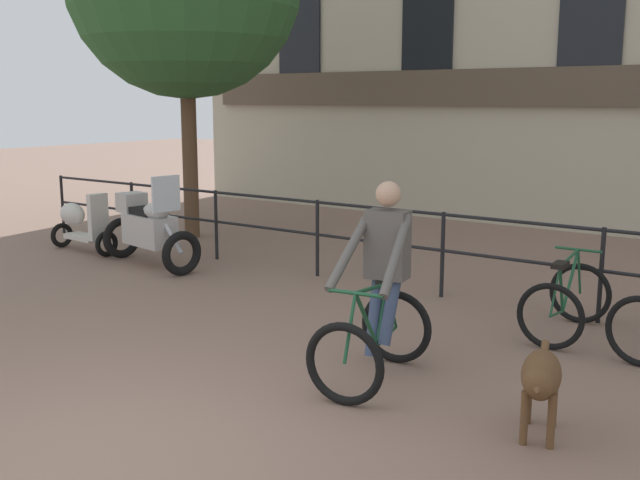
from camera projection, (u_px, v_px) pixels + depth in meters
The scene contains 7 objects.
ground_plane at pixel (92, 460), 5.02m from camera, with size 60.00×60.00×0.00m, color #846656.
canal_railing at pixel (443, 240), 9.05m from camera, with size 15.05×0.05×1.05m.
cyclist_with_bike at pixel (379, 292), 6.39m from camera, with size 0.84×1.26×1.70m.
dog at pixel (541, 378), 5.25m from camera, with size 0.43×0.99×0.66m.
parked_motorcycle at pixel (149, 228), 10.76m from camera, with size 1.82×0.92×1.35m.
parked_bicycle_near_lamp at pixel (566, 302), 7.61m from camera, with size 0.69×1.13×0.86m.
parked_scooter at pixel (81, 223), 11.81m from camera, with size 1.30×0.46×0.96m.
Camera 1 is at (3.96, -2.90, 2.39)m, focal length 42.00 mm.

